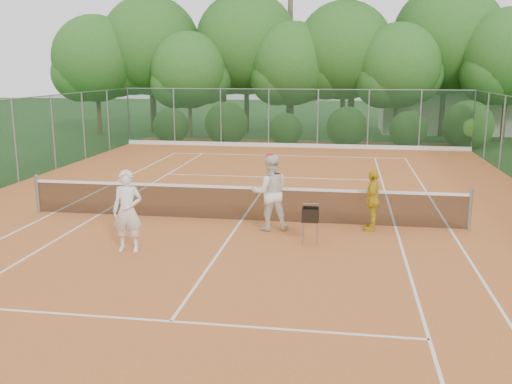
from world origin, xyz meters
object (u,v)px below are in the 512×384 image
at_px(player_white, 128,211).
at_px(player_center_grp, 270,192).
at_px(ball_hopper, 310,215).
at_px(player_yellow, 373,200).

distance_m(player_white, player_center_grp, 3.69).
distance_m(player_white, ball_hopper, 4.22).
bearing_deg(player_white, player_yellow, 21.91).
height_order(player_center_grp, ball_hopper, player_center_grp).
bearing_deg(ball_hopper, player_white, -166.33).
xyz_separation_m(player_center_grp, ball_hopper, (1.10, -1.03, -0.30)).
relative_size(player_center_grp, player_yellow, 1.26).
bearing_deg(player_white, player_center_grp, 33.98).
bearing_deg(player_yellow, player_center_grp, -74.13).
distance_m(player_white, player_yellow, 6.11).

